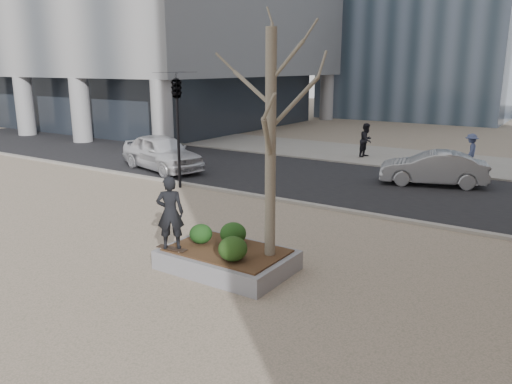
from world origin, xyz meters
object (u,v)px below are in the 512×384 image
Objects in this scene: planter at (227,260)px; police_car at (162,152)px; skateboarder at (170,213)px; skateboard at (172,249)px.

police_car is at bearing 140.84° from planter.
planter is at bearing -113.64° from police_car.
planter is at bearing 176.70° from skateboarder.
skateboarder is at bearing 84.58° from skateboard.
planter is 3.85× the size of skateboard.
skateboard reaches higher than planter.
skateboarder reaches higher than planter.
skateboarder is 11.93m from police_car.
skateboard is at bearing -119.65° from police_car.
planter is 0.62× the size of police_car.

